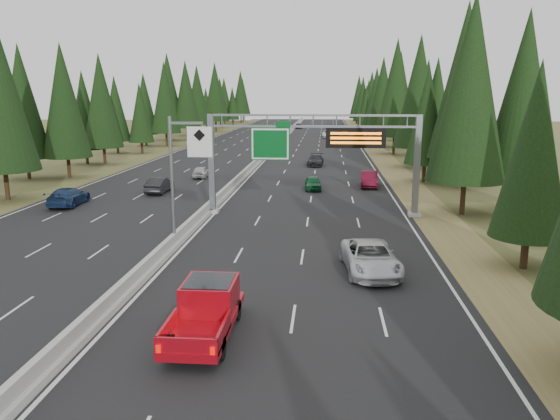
{
  "coord_description": "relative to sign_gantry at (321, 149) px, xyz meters",
  "views": [
    {
      "loc": [
        9.24,
        -7.02,
        9.29
      ],
      "look_at": [
        6.99,
        20.0,
        3.57
      ],
      "focal_mm": 35.0,
      "sensor_mm": 36.0,
      "label": 1
    }
  ],
  "objects": [
    {
      "name": "road",
      "position": [
        -8.92,
        45.12,
        -5.23
      ],
      "size": [
        32.0,
        260.0,
        0.08
      ],
      "primitive_type": "cube",
      "color": "black",
      "rests_on": "ground"
    },
    {
      "name": "shoulder_right",
      "position": [
        8.88,
        45.12,
        -5.24
      ],
      "size": [
        3.6,
        260.0,
        0.06
      ],
      "primitive_type": "cube",
      "color": "olive",
      "rests_on": "ground"
    },
    {
      "name": "shoulder_left",
      "position": [
        -26.72,
        45.12,
        -5.24
      ],
      "size": [
        3.6,
        260.0,
        0.06
      ],
      "primitive_type": "cube",
      "color": "#505226",
      "rests_on": "ground"
    },
    {
      "name": "median_barrier",
      "position": [
        -8.92,
        45.12,
        -4.85
      ],
      "size": [
        0.7,
        260.0,
        0.85
      ],
      "color": "#979892",
      "rests_on": "road"
    },
    {
      "name": "sign_gantry",
      "position": [
        0.0,
        0.0,
        0.0
      ],
      "size": [
        16.75,
        0.98,
        7.8
      ],
      "color": "slate",
      "rests_on": "road"
    },
    {
      "name": "hov_sign_pole",
      "position": [
        -8.33,
        -9.92,
        -0.54
      ],
      "size": [
        2.8,
        0.5,
        8.0
      ],
      "color": "slate",
      "rests_on": "road"
    },
    {
      "name": "tree_row_right",
      "position": [
        12.92,
        31.99,
        3.88
      ],
      "size": [
        11.47,
        242.96,
        18.47
      ],
      "color": "black",
      "rests_on": "ground"
    },
    {
      "name": "tree_row_left",
      "position": [
        -30.77,
        38.85,
        3.48
      ],
      "size": [
        11.32,
        242.41,
        17.89
      ],
      "color": "black",
      "rests_on": "ground"
    },
    {
      "name": "silver_minivan",
      "position": [
        2.79,
        -13.95,
        -4.39
      ],
      "size": [
        3.22,
        6.01,
        1.6
      ],
      "primitive_type": "imported",
      "rotation": [
        0.0,
        0.0,
        0.1
      ],
      "color": "silver",
      "rests_on": "road"
    },
    {
      "name": "red_pickup",
      "position": [
        -4.21,
        -21.96,
        -4.1
      ],
      "size": [
        2.16,
        6.04,
        1.97
      ],
      "color": "black",
      "rests_on": "road"
    },
    {
      "name": "car_ahead_green",
      "position": [
        -0.86,
        11.77,
        -4.52
      ],
      "size": [
        1.8,
        3.99,
        1.33
      ],
      "primitive_type": "imported",
      "rotation": [
        0.0,
        0.0,
        0.06
      ],
      "color": "#145930",
      "rests_on": "road"
    },
    {
      "name": "car_ahead_dkred",
      "position": [
        4.85,
        13.95,
        -4.4
      ],
      "size": [
        1.96,
        4.88,
        1.58
      ],
      "primitive_type": "imported",
      "rotation": [
        0.0,
        0.0,
        -0.06
      ],
      "color": "#580C1E",
      "rests_on": "road"
    },
    {
      "name": "car_ahead_dkgrey",
      "position": [
        -0.98,
        30.76,
        -4.47
      ],
      "size": [
        2.29,
        5.08,
        1.44
      ],
      "primitive_type": "imported",
      "rotation": [
        0.0,
        0.0,
        -0.05
      ],
      "color": "black",
      "rests_on": "road"
    },
    {
      "name": "car_ahead_white",
      "position": [
        0.92,
        79.99,
        -4.39
      ],
      "size": [
        2.7,
        5.77,
        1.6
      ],
      "primitive_type": "imported",
      "rotation": [
        0.0,
        0.0,
        -0.01
      ],
      "color": "white",
      "rests_on": "road"
    },
    {
      "name": "car_ahead_far",
      "position": [
        -7.42,
        113.43,
        -4.44
      ],
      "size": [
        2.05,
        4.52,
        1.5
      ],
      "primitive_type": "imported",
      "rotation": [
        0.0,
        0.0,
        0.06
      ],
      "color": "black",
      "rests_on": "road"
    },
    {
      "name": "car_onc_near",
      "position": [
        -15.55,
        8.77,
        -4.44
      ],
      "size": [
        1.66,
        4.57,
        1.5
      ],
      "primitive_type": "imported",
      "rotation": [
        0.0,
        0.0,
        3.12
      ],
      "color": "black",
      "rests_on": "road"
    },
    {
      "name": "car_onc_blue",
      "position": [
        -21.41,
        2.02,
        -4.41
      ],
      "size": [
        2.48,
        5.46,
        1.55
      ],
      "primitive_type": "imported",
      "rotation": [
        0.0,
        0.0,
        3.2
      ],
      "color": "navy",
      "rests_on": "road"
    },
    {
      "name": "car_onc_white",
      "position": [
        -13.79,
        18.79,
        -4.52
      ],
      "size": [
        1.82,
        4.0,
        1.33
      ],
      "primitive_type": "imported",
      "rotation": [
        0.0,
        0.0,
        3.21
      ],
      "color": "silver",
      "rests_on": "road"
    },
    {
      "name": "car_onc_far",
      "position": [
        -23.42,
        60.36,
        -4.42
      ],
      "size": [
        2.86,
        5.64,
        1.53
      ],
      "primitive_type": "imported",
      "rotation": [
        0.0,
        0.0,
        3.08
      ],
      "color": "black",
      "rests_on": "road"
    }
  ]
}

